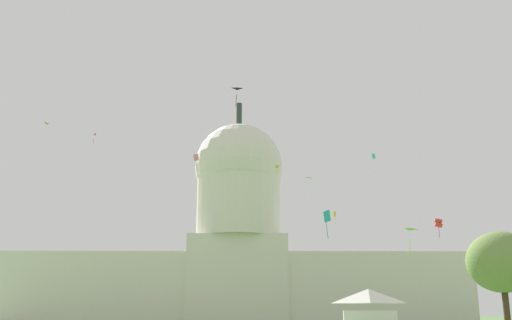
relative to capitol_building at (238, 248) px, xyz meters
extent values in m
cube|color=silver|center=(-34.01, 0.00, -11.78)|extent=(68.01, 18.87, 19.65)
cube|color=silver|center=(34.01, 0.00, -11.78)|extent=(68.01, 18.87, 19.65)
cube|color=silver|center=(0.00, 0.00, -9.27)|extent=(29.13, 20.75, 24.67)
cylinder|color=silver|center=(0.00, 0.00, 14.15)|extent=(25.86, 25.86, 22.16)
sphere|color=silver|center=(0.00, 0.00, 25.23)|extent=(27.45, 27.45, 27.45)
cylinder|color=#2D3833|center=(0.00, 0.00, 42.73)|extent=(1.80, 1.80, 7.57)
pyramid|color=white|center=(18.63, -101.17, -17.05)|extent=(7.23, 5.11, 1.78)
cylinder|color=#42301E|center=(34.53, -104.29, -18.44)|extent=(0.76, 0.76, 6.33)
ellipsoid|color=olive|center=(34.53, -104.29, -13.04)|extent=(8.48, 8.14, 7.44)
pyramid|color=white|center=(16.85, -52.40, 9.39)|extent=(1.70, 1.39, 0.13)
cylinder|color=white|center=(16.79, -52.04, 6.91)|extent=(0.57, 0.46, 3.39)
cube|color=yellow|center=(25.61, -27.97, 5.68)|extent=(0.60, 0.42, 1.33)
cylinder|color=yellow|center=(25.68, -27.97, 4.12)|extent=(0.09, 0.19, 1.82)
cube|color=red|center=(29.57, -97.09, -7.46)|extent=(1.13, 1.07, 0.62)
cube|color=red|center=(29.57, -97.09, -6.90)|extent=(1.13, 1.07, 0.62)
cylinder|color=red|center=(29.55, -97.09, -8.42)|extent=(0.08, 0.11, 1.49)
pyramid|color=#8CD133|center=(23.89, -102.37, -9.28)|extent=(1.83, 1.37, 0.30)
cylinder|color=#8CD133|center=(23.88, -102.65, -10.99)|extent=(0.33, 0.31, 1.84)
cube|color=gold|center=(10.95, -24.12, 19.22)|extent=(0.76, 0.78, 0.37)
cube|color=gold|center=(10.95, -24.12, 19.57)|extent=(0.76, 0.78, 0.37)
cylinder|color=gold|center=(11.02, -24.12, 17.65)|extent=(0.25, 0.12, 2.82)
cube|color=teal|center=(11.61, -116.91, -9.51)|extent=(0.68, 0.78, 1.32)
cylinder|color=teal|center=(11.56, -116.91, -10.97)|extent=(0.25, 0.07, 1.72)
pyramid|color=orange|center=(-29.23, -85.49, 10.53)|extent=(0.72, 1.23, 0.28)
pyramid|color=black|center=(1.76, -97.63, 11.75)|extent=(1.34, 0.62, 0.26)
cylinder|color=black|center=(1.66, -97.87, 10.31)|extent=(0.16, 0.32, 1.74)
pyramid|color=#D1339E|center=(-30.81, -54.63, 18.52)|extent=(0.98, 1.59, 0.18)
cylinder|color=#D1339E|center=(-30.67, -54.54, 17.15)|extent=(0.25, 0.08, 1.26)
cube|color=pink|center=(-4.61, -90.26, 3.92)|extent=(0.88, 0.54, 1.00)
cylinder|color=pink|center=(-4.44, -90.26, 2.51)|extent=(0.34, 0.25, 1.82)
cube|color=#33BCDB|center=(24.03, -84.16, 5.86)|extent=(0.59, 0.58, 0.87)
cylinder|color=white|center=(23.93, -84.16, 3.83)|extent=(0.10, 0.18, 3.19)
camera|label=1|loc=(3.77, -175.19, -19.10)|focal=40.34mm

